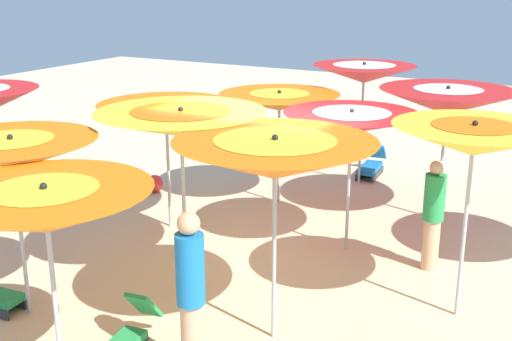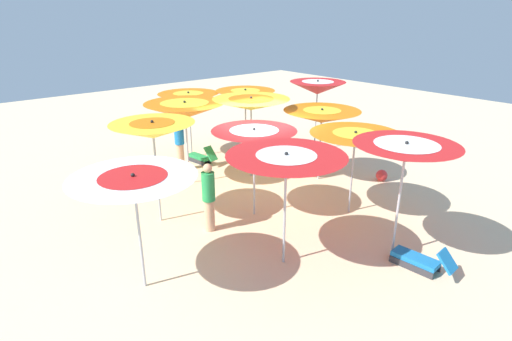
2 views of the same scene
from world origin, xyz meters
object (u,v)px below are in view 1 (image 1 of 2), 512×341
object	(u,v)px
beach_umbrella_1	(279,102)
beach_umbrella_7	(12,154)
beachgoer_1	(433,214)
beach_ball	(155,184)
beach_umbrella_5	(351,122)
beach_umbrella_10	(275,158)
beach_umbrella_9	(474,140)
beach_umbrella_0	(364,74)
beach_umbrella_4	(447,101)
lounger_1	(371,166)
beach_umbrella_2	(166,114)
beachgoer_0	(191,292)
beach_umbrella_6	(181,123)
beach_umbrella_11	(46,210)

from	to	relation	value
beach_umbrella_1	beach_umbrella_7	bearing A→B (deg)	-9.46
beachgoer_1	beach_ball	distance (m)	5.76
beach_umbrella_5	beach_umbrella_10	world-z (taller)	beach_umbrella_10
beach_umbrella_9	beach_umbrella_0	bearing A→B (deg)	-146.76
beach_umbrella_4	beach_ball	xyz separation A→B (m)	(1.22, -5.27, -1.93)
lounger_1	beach_umbrella_2	bearing A→B (deg)	-29.01
beach_umbrella_1	beach_umbrella_9	size ratio (longest dim) A/B	0.87
beach_umbrella_0	beach_umbrella_1	world-z (taller)	beach_umbrella_0
beach_umbrella_5	beachgoer_0	size ratio (longest dim) A/B	1.20
beach_umbrella_9	beachgoer_1	size ratio (longest dim) A/B	1.53
beach_umbrella_6	beach_umbrella_1	bearing A→B (deg)	-174.72
beach_umbrella_10	beach_umbrella_7	bearing A→B (deg)	-71.45
beachgoer_0	beach_umbrella_11	bearing A→B (deg)	153.44
beach_umbrella_5	beach_umbrella_9	bearing A→B (deg)	58.12
beach_umbrella_1	beach_ball	distance (m)	3.06
beach_umbrella_1	beachgoer_1	xyz separation A→B (m)	(1.51, 3.25, -1.07)
beach_umbrella_4	beach_ball	bearing A→B (deg)	-76.98
beach_umbrella_2	beach_umbrella_9	world-z (taller)	beach_umbrella_9
beach_umbrella_6	beach_umbrella_5	bearing A→B (deg)	141.85
lounger_1	beach_umbrella_5	bearing A→B (deg)	9.23
beach_umbrella_10	beach_umbrella_6	bearing A→B (deg)	-113.02
beach_umbrella_4	beach_umbrella_11	size ratio (longest dim) A/B	1.03
beach_umbrella_1	lounger_1	xyz separation A→B (m)	(-2.48, 0.96, -1.73)
beach_umbrella_2	beach_umbrella_9	size ratio (longest dim) A/B	0.89
beach_umbrella_6	beach_umbrella_9	distance (m)	3.67
beach_umbrella_9	beachgoer_1	world-z (taller)	beach_umbrella_9
beach_umbrella_10	beach_ball	distance (m)	6.13
beach_umbrella_6	beach_ball	size ratio (longest dim) A/B	7.17
beach_umbrella_11	lounger_1	xyz separation A→B (m)	(-8.78, 0.22, -1.82)
beachgoer_0	beach_umbrella_2	bearing A→B (deg)	59.42
beach_umbrella_0	beach_umbrella_1	bearing A→B (deg)	-26.74
beachgoer_0	beach_umbrella_5	bearing A→B (deg)	16.99
beach_umbrella_4	beachgoer_1	size ratio (longest dim) A/B	1.44
beach_umbrella_7	beach_umbrella_9	distance (m)	5.43
beach_umbrella_1	beach_umbrella_9	bearing A→B (deg)	55.46
beach_umbrella_10	beachgoer_0	bearing A→B (deg)	-19.11
beach_umbrella_1	beach_umbrella_5	size ratio (longest dim) A/B	0.98
beach_umbrella_11	beach_umbrella_4	bearing A→B (deg)	162.86
beach_umbrella_9	beach_umbrella_10	distance (m)	2.39
beach_umbrella_5	beachgoer_1	xyz separation A→B (m)	(0.05, 1.31, -1.18)
beach_umbrella_9	beach_ball	bearing A→B (deg)	-107.79
beach_umbrella_10	beach_umbrella_9	bearing A→B (deg)	131.44
beach_umbrella_11	beachgoer_0	distance (m)	1.69
beach_umbrella_5	beach_umbrella_6	xyz separation A→B (m)	(2.05, -1.61, 0.22)
beachgoer_0	beach_umbrella_1	bearing A→B (deg)	37.84
beach_umbrella_2	beachgoer_1	distance (m)	4.47
beach_umbrella_4	beach_umbrella_10	world-z (taller)	beach_umbrella_10
beach_umbrella_5	beach_umbrella_4	bearing A→B (deg)	155.42
beach_umbrella_5	beach_umbrella_9	world-z (taller)	beach_umbrella_9
beach_umbrella_10	beach_umbrella_0	bearing A→B (deg)	-169.13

